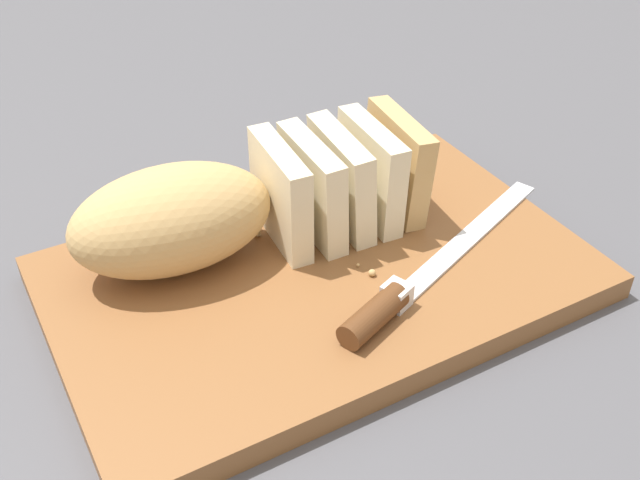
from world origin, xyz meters
TOP-DOWN VIEW (x-y plane):
  - ground_plane at (0.00, 0.00)m, footprint 3.00×3.00m
  - cutting_board at (0.00, 0.00)m, footprint 0.47×0.29m
  - bread_loaf at (-0.05, 0.06)m, footprint 0.33×0.13m
  - bread_knife at (0.04, -0.07)m, footprint 0.29×0.13m
  - crumb_near_knife at (-0.03, 0.07)m, footprint 0.01×0.01m
  - crumb_near_loaf at (0.04, 0.02)m, footprint 0.00×0.00m
  - crumb_stray_left at (0.03, -0.03)m, footprint 0.01×0.01m
  - crumb_stray_right at (0.03, -0.02)m, footprint 0.00×0.00m

SIDE VIEW (x-z plane):
  - ground_plane at x=0.00m, z-range 0.00..0.00m
  - cutting_board at x=0.00m, z-range 0.00..0.02m
  - crumb_stray_right at x=0.03m, z-range 0.02..0.03m
  - crumb_near_loaf at x=0.04m, z-range 0.02..0.03m
  - crumb_stray_left at x=0.03m, z-range 0.02..0.03m
  - crumb_near_knife at x=-0.03m, z-range 0.02..0.03m
  - bread_knife at x=0.04m, z-range 0.02..0.04m
  - bread_loaf at x=-0.05m, z-range 0.02..0.12m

